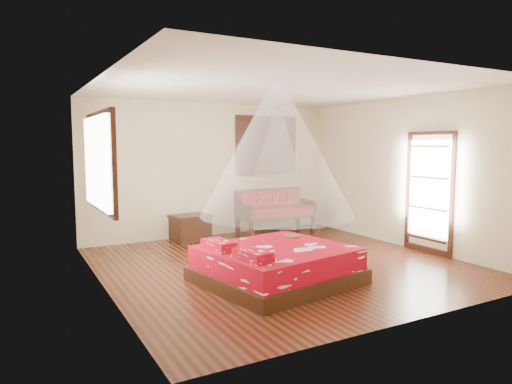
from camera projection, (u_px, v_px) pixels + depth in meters
room at (281, 178)px, 7.26m from camera, size 5.54×5.54×2.84m
bed at (276, 265)px, 6.40m from camera, size 2.25×2.09×0.63m
daybed at (274, 209)px, 10.05m from camera, size 1.68×0.75×0.94m
storage_chest at (190, 227)px, 9.22m from camera, size 0.84×0.67×0.52m
shutter_panel at (267, 146)px, 10.20m from camera, size 1.52×0.06×1.32m
window_left at (102, 162)px, 6.11m from camera, size 0.10×1.74×1.34m
glazed_door at (429, 193)px, 8.07m from camera, size 0.08×1.02×2.16m
wine_tray at (292, 234)px, 7.07m from camera, size 0.25×0.25×0.21m
mosquito_net_main at (277, 151)px, 6.24m from camera, size 2.14×2.14×1.80m
mosquito_net_daybed at (277, 141)px, 9.79m from camera, size 1.03×1.03×1.50m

